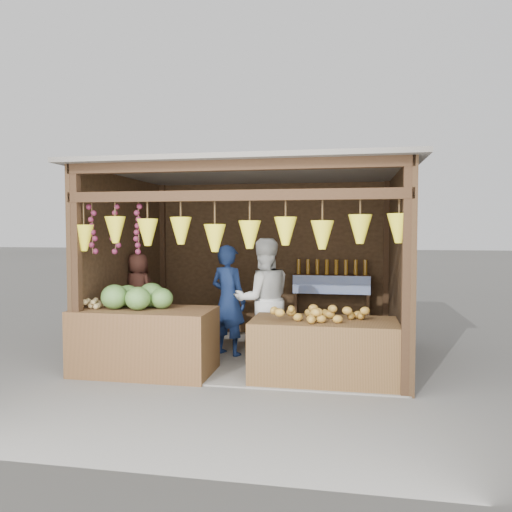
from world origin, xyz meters
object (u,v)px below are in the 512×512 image
Objects in this scene: counter_left at (145,341)px; counter_right at (324,351)px; man_standing at (228,300)px; woman_standing at (264,300)px; vendor_seated at (138,290)px.

counter_left is 1.00× the size of counter_right.
man_standing is at bearing 51.75° from counter_left.
counter_right is 1.02× the size of woman_standing.
vendor_seated is (-1.44, 0.14, 0.10)m from man_standing.
woman_standing is at bearing 32.53° from counter_left.
man_standing is (0.83, 1.06, 0.39)m from counter_left.
counter_right is at bearing 1.94° from counter_left.
man_standing is 0.57m from woman_standing.
woman_standing is at bearing -166.58° from vendor_seated.
vendor_seated is at bearing 19.15° from man_standing.
woman_standing is at bearing -173.63° from man_standing.
woman_standing is 1.50× the size of vendor_seated.
counter_right is 1.53× the size of vendor_seated.
counter_left is at bearing -178.06° from counter_right.
man_standing is 1.41× the size of vendor_seated.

